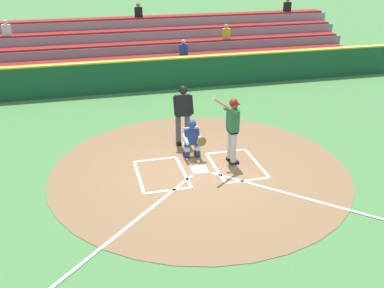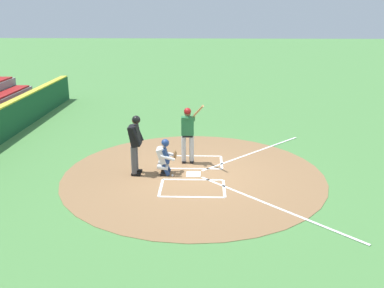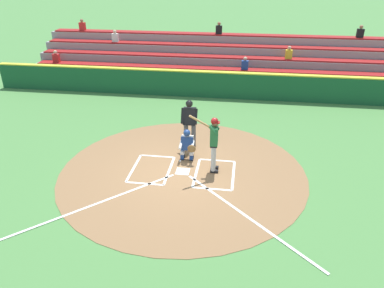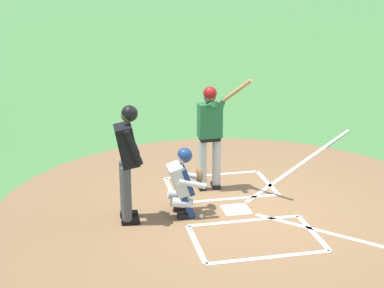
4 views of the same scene
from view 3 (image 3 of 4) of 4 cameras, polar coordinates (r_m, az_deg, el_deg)
ground_plane at (r=12.31m, az=-1.42°, el=-4.23°), size 120.00×120.00×0.00m
dirt_circle at (r=12.31m, az=-1.42°, el=-4.21°), size 8.00×8.00×0.01m
home_plate_and_chalk at (r=11.56m, az=-2.14°, el=-6.37°), size 7.93×4.91×0.01m
batter at (r=11.86m, az=3.32°, el=0.51°), size 0.91×0.74×2.13m
catcher at (r=12.78m, az=-0.70°, el=0.01°), size 0.59×0.60×1.13m
plate_umpire at (r=13.38m, az=-0.38°, el=3.56°), size 0.59×0.42×1.86m
baseball at (r=12.86m, az=-1.82°, el=-2.61°), size 0.07×0.07×0.07m
backstop_wall at (r=18.88m, az=2.37°, el=9.08°), size 22.00×0.36×1.31m
bleacher_stand at (r=21.95m, az=3.30°, el=12.09°), size 20.00×4.25×3.00m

